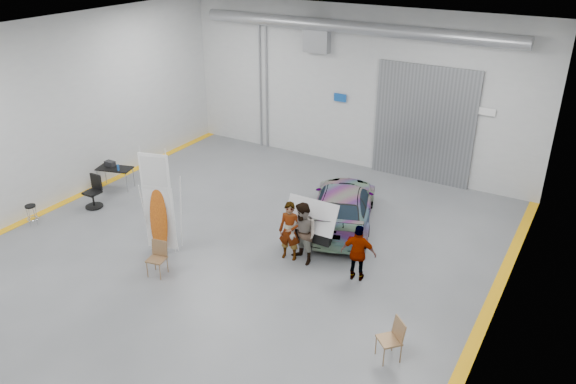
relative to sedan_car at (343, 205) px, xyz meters
The scene contains 13 objects.
ground 3.90m from the sedan_car, 119.24° to the right, with size 16.00×16.00×0.00m, color #5C5F63.
room_shell 3.96m from the sedan_car, 145.24° to the right, with size 14.02×16.18×6.01m.
sedan_car is the anchor object (origin of this frame).
person_a 2.60m from the sedan_car, 98.93° to the right, with size 0.63×0.41×1.72m, color brown.
person_b 2.57m from the sedan_car, 89.69° to the right, with size 0.88×0.67×1.79m, color #466B80.
person_c 3.05m from the sedan_car, 56.96° to the right, with size 0.92×0.38×1.59m, color brown.
surfboard_display 5.64m from the sedan_car, 132.59° to the right, with size 0.87×0.42×3.18m.
folding_chair_near 5.91m from the sedan_car, 120.65° to the right, with size 0.53×0.55×0.94m.
folding_chair_far 6.08m from the sedan_car, 55.05° to the right, with size 0.64×0.72×0.97m.
shop_stool 9.65m from the sedan_car, 149.09° to the right, with size 0.34×0.34×0.67m.
work_table 8.31m from the sedan_car, 168.53° to the right, with size 1.34×0.93×0.99m.
office_chair 8.18m from the sedan_car, 157.84° to the right, with size 0.58×0.58×1.09m.
trunk_lid 2.12m from the sedan_car, 90.00° to the right, with size 1.53×0.93×0.04m, color silver.
Camera 1 is at (8.29, -10.83, 8.46)m, focal length 35.00 mm.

